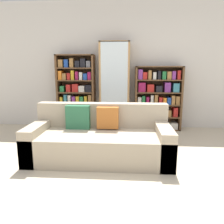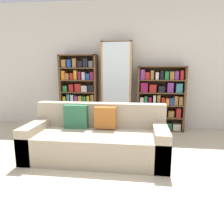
# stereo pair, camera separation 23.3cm
# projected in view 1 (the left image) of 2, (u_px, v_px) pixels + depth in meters

# --- Properties ---
(ground_plane) EXTENTS (16.00, 16.00, 0.00)m
(ground_plane) POSITION_uv_depth(u_px,v_px,m) (116.00, 181.00, 2.58)
(ground_plane) COLOR beige
(wall_back) EXTENTS (6.52, 0.06, 2.70)m
(wall_back) POSITION_uv_depth(u_px,v_px,m) (122.00, 66.00, 4.77)
(wall_back) COLOR beige
(wall_back) RESTS_ON ground
(couch) EXTENTS (2.02, 0.90, 0.77)m
(couch) POSITION_uv_depth(u_px,v_px,m) (100.00, 139.00, 3.22)
(couch) COLOR tan
(couch) RESTS_ON ground
(bookshelf_left) EXTENTS (0.81, 0.32, 1.58)m
(bookshelf_left) POSITION_uv_depth(u_px,v_px,m) (76.00, 93.00, 4.75)
(bookshelf_left) COLOR brown
(bookshelf_left) RESTS_ON ground
(display_cabinet) EXTENTS (0.63, 0.36, 1.84)m
(display_cabinet) POSITION_uv_depth(u_px,v_px,m) (115.00, 87.00, 4.64)
(display_cabinet) COLOR #AD7F4C
(display_cabinet) RESTS_ON ground
(bookshelf_right) EXTENTS (0.98, 0.32, 1.35)m
(bookshelf_right) POSITION_uv_depth(u_px,v_px,m) (158.00, 99.00, 4.65)
(bookshelf_right) COLOR brown
(bookshelf_right) RESTS_ON ground
(wine_bottle) EXTENTS (0.09, 0.09, 0.34)m
(wine_bottle) POSITION_uv_depth(u_px,v_px,m) (133.00, 126.00, 4.44)
(wine_bottle) COLOR #143819
(wine_bottle) RESTS_ON ground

